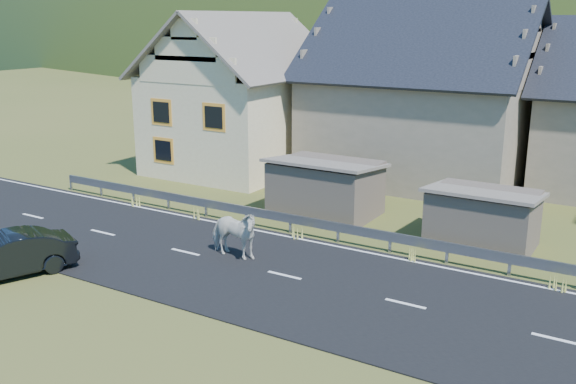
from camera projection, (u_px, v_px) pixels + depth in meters
The scene contains 11 objects.
ground at pixel (284, 277), 20.06m from camera, with size 160.00×160.00×0.00m, color #3D4B1B.
road at pixel (284, 276), 20.05m from camera, with size 60.00×7.00×0.04m, color black.
lane_markings at pixel (284, 275), 20.04m from camera, with size 60.00×6.60×0.01m, color silver.
guardrail at pixel (338, 228), 22.95m from camera, with size 28.10×0.09×0.75m.
shed_left at pixel (326, 189), 26.13m from camera, with size 4.30×3.30×2.40m, color brown.
shed_right at pixel (483, 219), 22.50m from camera, with size 3.80×2.90×2.20m, color brown.
house_cream at pixel (241, 86), 33.82m from camera, with size 7.80×9.80×8.30m.
house_stone_a at pixel (425, 85), 31.73m from camera, with size 10.80×9.80×8.90m.
conifer_patch at pixel (334, 27), 136.79m from camera, with size 76.00×50.00×28.00m, color black.
horse at pixel (233, 233), 21.33m from camera, with size 2.03×0.92×1.71m, color silver.
car at pixel (6, 256), 19.90m from camera, with size 1.44×4.13×1.36m, color black.
Camera 1 is at (9.75, -15.91, 7.81)m, focal length 40.00 mm.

